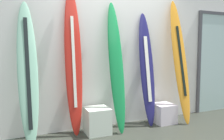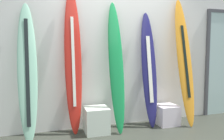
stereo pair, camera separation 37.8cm
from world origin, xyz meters
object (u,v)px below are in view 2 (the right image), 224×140
object	(u,v)px
surfboard_seafoam	(27,72)
surfboard_sunset	(185,62)
surfboard_emerald	(116,67)
surfboard_crimson	(73,62)
surfboard_navy	(149,70)
display_block_left	(167,115)
display_block_center	(96,120)

from	to	relation	value
surfboard_seafoam	surfboard_sunset	distance (m)	2.63
surfboard_seafoam	surfboard_emerald	distance (m)	1.36
surfboard_crimson	surfboard_navy	distance (m)	1.32
display_block_left	surfboard_crimson	bearing A→B (deg)	175.70
surfboard_navy	surfboard_seafoam	bearing A→B (deg)	-178.59
surfboard_crimson	display_block_left	distance (m)	1.90
display_block_left	display_block_center	xyz separation A→B (m)	(-1.29, -0.01, 0.03)
surfboard_emerald	display_block_center	size ratio (longest dim) A/B	5.20
surfboard_seafoam	display_block_left	size ratio (longest dim) A/B	5.53
surfboard_crimson	surfboard_emerald	bearing A→B (deg)	-10.25
surfboard_crimson	surfboard_navy	bearing A→B (deg)	-2.31
surfboard_seafoam	display_block_center	world-z (taller)	surfboard_seafoam
surfboard_crimson	surfboard_emerald	size ratio (longest dim) A/B	1.08
surfboard_crimson	surfboard_navy	world-z (taller)	surfboard_crimson
surfboard_sunset	display_block_left	distance (m)	1.00
surfboard_crimson	display_block_left	xyz separation A→B (m)	(1.63, -0.12, -0.97)
surfboard_crimson	display_block_center	bearing A→B (deg)	-20.62
surfboard_navy	display_block_center	distance (m)	1.24
display_block_center	surfboard_crimson	bearing A→B (deg)	159.38
surfboard_navy	display_block_center	xyz separation A→B (m)	(-0.97, -0.08, -0.77)
surfboard_seafoam	display_block_left	xyz separation A→B (m)	(2.31, -0.02, -0.84)
surfboard_emerald	display_block_center	distance (m)	0.91
display_block_left	display_block_center	size ratio (longest dim) A/B	0.90
surfboard_navy	surfboard_emerald	bearing A→B (deg)	-173.65
surfboard_seafoam	surfboard_crimson	bearing A→B (deg)	8.51
surfboard_sunset	display_block_center	bearing A→B (deg)	178.98
surfboard_seafoam	surfboard_emerald	bearing A→B (deg)	-0.89
surfboard_crimson	surfboard_sunset	size ratio (longest dim) A/B	1.02
surfboard_sunset	display_block_left	bearing A→B (deg)	173.98
surfboard_seafoam	display_block_center	size ratio (longest dim) A/B	4.96
surfboard_emerald	surfboard_navy	size ratio (longest dim) A/B	1.07
display_block_left	display_block_center	distance (m)	1.29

